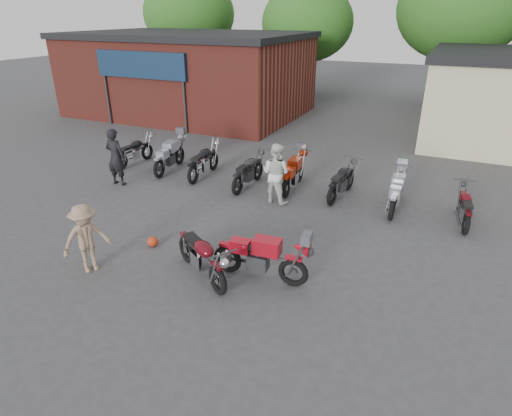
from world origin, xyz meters
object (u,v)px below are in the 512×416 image
at_px(vintage_motorcycle, 202,254).
at_px(person_tan, 86,239).
at_px(row_bike_6, 397,190).
at_px(row_bike_1, 170,154).
at_px(row_bike_7, 465,205).
at_px(row_bike_0, 135,150).
at_px(row_bike_3, 249,170).
at_px(row_bike_2, 204,160).
at_px(row_bike_5, 342,179).
at_px(row_bike_4, 294,172).
at_px(sportbike, 261,255).
at_px(helmet, 153,241).
at_px(person_light, 276,173).
at_px(person_dark, 116,157).

height_order(vintage_motorcycle, person_tan, person_tan).
bearing_deg(row_bike_6, row_bike_1, 87.78).
bearing_deg(row_bike_7, row_bike_0, 81.89).
distance_m(vintage_motorcycle, row_bike_3, 5.38).
bearing_deg(row_bike_7, row_bike_1, 81.92).
bearing_deg(row_bike_2, row_bike_5, -91.03).
distance_m(row_bike_1, row_bike_4, 4.66).
bearing_deg(sportbike, helmet, 172.42).
xyz_separation_m(sportbike, person_light, (-1.31, 3.96, 0.31)).
relative_size(sportbike, row_bike_1, 0.96).
bearing_deg(person_tan, row_bike_4, 8.62).
xyz_separation_m(person_tan, row_bike_4, (2.42, 6.40, -0.20)).
relative_size(row_bike_3, row_bike_4, 0.99).
bearing_deg(row_bike_6, sportbike, 155.46).
bearing_deg(row_bike_5, helmet, 152.20).
height_order(sportbike, person_dark, person_dark).
bearing_deg(row_bike_1, row_bike_6, -98.20).
bearing_deg(person_light, sportbike, 117.07).
relative_size(vintage_motorcycle, row_bike_2, 0.97).
distance_m(helmet, row_bike_1, 5.57).
height_order(person_dark, row_bike_4, person_dark).
xyz_separation_m(person_light, row_bike_3, (-1.26, 0.76, -0.32)).
xyz_separation_m(row_bike_1, row_bike_7, (9.69, -0.20, -0.09)).
xyz_separation_m(row_bike_6, row_bike_7, (1.81, -0.14, -0.06)).
xyz_separation_m(row_bike_0, row_bike_6, (9.49, -0.10, 0.04)).
bearing_deg(sportbike, row_bike_5, 81.44).
xyz_separation_m(row_bike_1, row_bike_5, (6.23, 0.20, -0.04)).
bearing_deg(person_dark, vintage_motorcycle, 144.01).
distance_m(row_bike_0, row_bike_1, 1.61).
relative_size(row_bike_1, row_bike_4, 1.04).
relative_size(helmet, row_bike_7, 0.15).
height_order(row_bike_1, row_bike_6, row_bike_1).
relative_size(vintage_motorcycle, sportbike, 0.98).
bearing_deg(row_bike_7, person_tan, 122.08).
xyz_separation_m(sportbike, helmet, (-3.01, 0.18, -0.47)).
bearing_deg(person_tan, row_bike_7, -21.73).
bearing_deg(row_bike_4, person_tan, 155.77).
height_order(row_bike_1, row_bike_5, row_bike_1).
bearing_deg(row_bike_4, helmet, 156.15).
bearing_deg(row_bike_4, row_bike_1, 88.61).
bearing_deg(helmet, sportbike, -3.46).
xyz_separation_m(person_tan, row_bike_5, (3.99, 6.43, -0.22)).
xyz_separation_m(vintage_motorcycle, person_light, (-0.13, 4.44, 0.32)).
height_order(sportbike, row_bike_0, sportbike).
height_order(person_light, person_tan, person_light).
distance_m(person_light, row_bike_1, 4.64).
xyz_separation_m(person_dark, row_bike_1, (0.78, 1.86, -0.32)).
relative_size(person_light, row_bike_3, 0.89).
height_order(row_bike_1, row_bike_4, row_bike_1).
xyz_separation_m(row_bike_4, row_bike_5, (1.57, 0.03, -0.02)).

